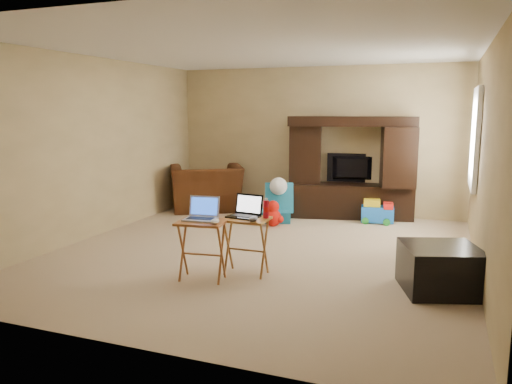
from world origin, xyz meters
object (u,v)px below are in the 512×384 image
at_px(plush_toy, 273,213).
at_px(laptop_right, 243,207).
at_px(recliner, 206,188).
at_px(entertainment_center, 350,167).
at_px(ottoman, 440,269).
at_px(laptop_left, 200,209).
at_px(mouse_right, 253,219).
at_px(water_bottle, 266,209).
at_px(tray_table_left, 202,250).
at_px(push_toy, 377,211).
at_px(television, 352,168).
at_px(tray_table_right, 246,246).
at_px(mouse_left, 215,221).
at_px(child_rocker, 276,202).

bearing_deg(plush_toy, laptop_right, -79.36).
bearing_deg(plush_toy, recliner, 152.71).
height_order(entertainment_center, ottoman, entertainment_center).
bearing_deg(laptop_left, mouse_right, 12.32).
bearing_deg(water_bottle, tray_table_left, -143.76).
xyz_separation_m(push_toy, laptop_right, (-1.06, -3.02, 0.55)).
relative_size(television, water_bottle, 4.41).
relative_size(push_toy, laptop_left, 1.53).
xyz_separation_m(tray_table_right, laptop_left, (-0.39, -0.30, 0.44)).
distance_m(television, water_bottle, 3.45).
bearing_deg(plush_toy, tray_table_left, -87.92).
bearing_deg(laptop_left, ottoman, 5.01).
distance_m(recliner, plush_toy, 1.73).
bearing_deg(recliner, laptop_left, 84.62).
relative_size(recliner, laptop_right, 3.78).
relative_size(laptop_left, water_bottle, 1.73).
bearing_deg(push_toy, entertainment_center, 142.44).
distance_m(recliner, mouse_left, 3.89).
relative_size(plush_toy, mouse_left, 3.15).
bearing_deg(push_toy, laptop_right, -117.54).
distance_m(entertainment_center, water_bottle, 3.26).
bearing_deg(tray_table_left, push_toy, 60.38).
relative_size(television, tray_table_left, 1.34).
height_order(laptop_left, laptop_right, laptop_left).
distance_m(tray_table_left, mouse_left, 0.40).
xyz_separation_m(laptop_right, mouse_left, (-0.13, -0.42, -0.08)).
distance_m(push_toy, mouse_right, 3.31).
bearing_deg(laptop_right, tray_table_right, -19.45).
relative_size(push_toy, water_bottle, 2.63).
bearing_deg(laptop_left, entertainment_center, 68.93).
xyz_separation_m(tray_table_left, water_bottle, (0.56, 0.41, 0.40)).
bearing_deg(tray_table_left, water_bottle, 28.90).
distance_m(tray_table_right, mouse_right, 0.38).
height_order(child_rocker, tray_table_right, tray_table_right).
bearing_deg(plush_toy, laptop_left, -88.57).
relative_size(child_rocker, water_bottle, 3.20).
relative_size(child_rocker, mouse_left, 4.77).
height_order(ottoman, mouse_left, mouse_left).
distance_m(child_rocker, push_toy, 1.61).
bearing_deg(recliner, television, 159.92).
distance_m(entertainment_center, laptop_left, 3.74).
bearing_deg(laptop_right, water_bottle, 21.15).
relative_size(ottoman, mouse_left, 5.49).
xyz_separation_m(tray_table_right, water_bottle, (0.20, 0.08, 0.41)).
bearing_deg(entertainment_center, laptop_left, -116.46).
relative_size(recliner, tray_table_right, 1.98).
relative_size(entertainment_center, plush_toy, 5.03).
bearing_deg(laptop_left, plush_toy, 84.45).
height_order(entertainment_center, mouse_left, entertainment_center).
distance_m(ottoman, laptop_right, 2.10).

